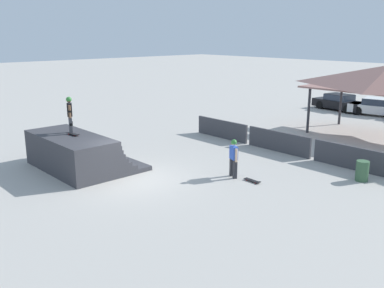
{
  "coord_description": "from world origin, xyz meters",
  "views": [
    {
      "loc": [
        14.15,
        -9.52,
        5.91
      ],
      "look_at": [
        -0.29,
        3.61,
        0.87
      ],
      "focal_mm": 40.0,
      "sensor_mm": 36.0,
      "label": 1
    }
  ],
  "objects_px": {
    "skateboard_on_ground": "(253,181)",
    "bystander_walking": "(234,155)",
    "parked_car_white": "(378,107)",
    "parked_car_black": "(340,103)",
    "skater_on_deck": "(70,112)",
    "skateboard_on_deck": "(73,134)",
    "trash_bin": "(362,171)"
  },
  "relations": [
    {
      "from": "skateboard_on_ground",
      "to": "trash_bin",
      "type": "height_order",
      "value": "trash_bin"
    },
    {
      "from": "skateboard_on_deck",
      "to": "trash_bin",
      "type": "bearing_deg",
      "value": 36.56
    },
    {
      "from": "skateboard_on_deck",
      "to": "parked_car_black",
      "type": "height_order",
      "value": "skateboard_on_deck"
    },
    {
      "from": "bystander_walking",
      "to": "trash_bin",
      "type": "relative_size",
      "value": 1.94
    },
    {
      "from": "bystander_walking",
      "to": "parked_car_white",
      "type": "height_order",
      "value": "bystander_walking"
    },
    {
      "from": "trash_bin",
      "to": "parked_car_black",
      "type": "relative_size",
      "value": 0.19
    },
    {
      "from": "skateboard_on_ground",
      "to": "trash_bin",
      "type": "xyz_separation_m",
      "value": [
        2.93,
        3.46,
        0.37
      ]
    },
    {
      "from": "skateboard_on_ground",
      "to": "skater_on_deck",
      "type": "bearing_deg",
      "value": -145.23
    },
    {
      "from": "skateboard_on_ground",
      "to": "parked_car_black",
      "type": "height_order",
      "value": "parked_car_black"
    },
    {
      "from": "trash_bin",
      "to": "parked_car_white",
      "type": "relative_size",
      "value": 0.2
    },
    {
      "from": "parked_car_white",
      "to": "skateboard_on_deck",
      "type": "bearing_deg",
      "value": -108.8
    },
    {
      "from": "skater_on_deck",
      "to": "parked_car_white",
      "type": "bearing_deg",
      "value": 107.82
    },
    {
      "from": "skater_on_deck",
      "to": "bystander_walking",
      "type": "relative_size",
      "value": 1.0
    },
    {
      "from": "skater_on_deck",
      "to": "bystander_walking",
      "type": "distance_m",
      "value": 7.49
    },
    {
      "from": "skateboard_on_ground",
      "to": "parked_car_white",
      "type": "height_order",
      "value": "parked_car_white"
    },
    {
      "from": "bystander_walking",
      "to": "skateboard_on_ground",
      "type": "height_order",
      "value": "bystander_walking"
    },
    {
      "from": "skateboard_on_deck",
      "to": "parked_car_black",
      "type": "distance_m",
      "value": 22.99
    },
    {
      "from": "bystander_walking",
      "to": "parked_car_white",
      "type": "xyz_separation_m",
      "value": [
        -2.37,
        18.49,
        -0.37
      ]
    },
    {
      "from": "parked_car_black",
      "to": "parked_car_white",
      "type": "bearing_deg",
      "value": 8.1
    },
    {
      "from": "skateboard_on_ground",
      "to": "parked_car_black",
      "type": "bearing_deg",
      "value": 111.01
    },
    {
      "from": "trash_bin",
      "to": "parked_car_black",
      "type": "bearing_deg",
      "value": 122.08
    },
    {
      "from": "bystander_walking",
      "to": "trash_bin",
      "type": "height_order",
      "value": "bystander_walking"
    },
    {
      "from": "skateboard_on_deck",
      "to": "trash_bin",
      "type": "relative_size",
      "value": 0.92
    },
    {
      "from": "trash_bin",
      "to": "parked_car_white",
      "type": "bearing_deg",
      "value": 112.8
    },
    {
      "from": "bystander_walking",
      "to": "parked_car_black",
      "type": "bearing_deg",
      "value": -49.6
    },
    {
      "from": "skater_on_deck",
      "to": "skateboard_on_deck",
      "type": "bearing_deg",
      "value": 11.47
    },
    {
      "from": "skater_on_deck",
      "to": "skateboard_on_deck",
      "type": "distance_m",
      "value": 0.99
    },
    {
      "from": "skateboard_on_ground",
      "to": "bystander_walking",
      "type": "bearing_deg",
      "value": -170.36
    },
    {
      "from": "parked_car_black",
      "to": "skater_on_deck",
      "type": "bearing_deg",
      "value": -82.64
    },
    {
      "from": "bystander_walking",
      "to": "parked_car_black",
      "type": "distance_m",
      "value": 19.31
    },
    {
      "from": "bystander_walking",
      "to": "parked_car_black",
      "type": "height_order",
      "value": "bystander_walking"
    },
    {
      "from": "skateboard_on_deck",
      "to": "parked_car_white",
      "type": "bearing_deg",
      "value": 78.22
    }
  ]
}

